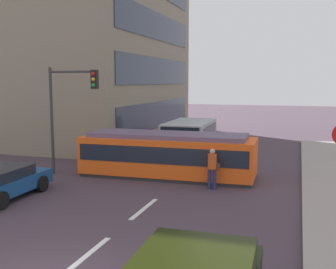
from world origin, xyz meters
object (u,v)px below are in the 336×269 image
(pedestrian_crossing, at_px, (212,166))
(parked_sedan_far, at_px, (112,145))
(streetcar_tram, at_px, (168,154))
(city_bus, at_px, (190,135))
(traffic_light_mast, at_px, (69,101))
(parked_sedan_mid, at_px, (2,182))

(pedestrian_crossing, relative_size, parked_sedan_far, 0.40)
(streetcar_tram, relative_size, city_bus, 1.53)
(city_bus, relative_size, parked_sedan_far, 1.27)
(city_bus, xyz_separation_m, parked_sedan_far, (-3.97, -2.82, -0.46))
(streetcar_tram, bearing_deg, pedestrian_crossing, -34.19)
(traffic_light_mast, bearing_deg, parked_sedan_far, 94.24)
(pedestrian_crossing, xyz_separation_m, parked_sedan_mid, (-7.26, -3.69, -0.32))
(pedestrian_crossing, height_order, parked_sedan_mid, pedestrian_crossing)
(city_bus, xyz_separation_m, pedestrian_crossing, (3.16, -8.42, -0.14))
(city_bus, bearing_deg, parked_sedan_mid, -108.69)
(city_bus, height_order, parked_sedan_far, city_bus)
(parked_sedan_mid, relative_size, traffic_light_mast, 0.82)
(streetcar_tram, xyz_separation_m, city_bus, (-0.74, 6.78, 0.04))
(parked_sedan_mid, distance_m, parked_sedan_far, 9.30)
(pedestrian_crossing, bearing_deg, streetcar_tram, 145.81)
(streetcar_tram, height_order, parked_sedan_far, streetcar_tram)
(parked_sedan_far, distance_m, traffic_light_mast, 5.96)
(streetcar_tram, relative_size, pedestrian_crossing, 4.79)
(streetcar_tram, xyz_separation_m, traffic_light_mast, (-4.32, -1.25, 2.44))
(city_bus, height_order, parked_sedan_mid, city_bus)
(parked_sedan_mid, height_order, traffic_light_mast, traffic_light_mast)
(parked_sedan_far, bearing_deg, city_bus, 35.33)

